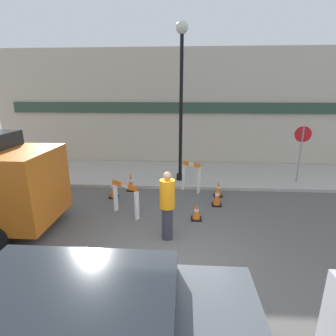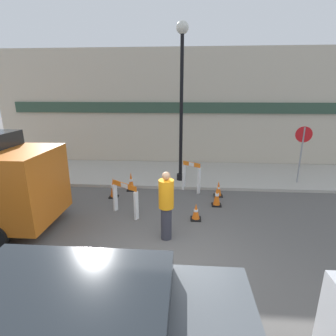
# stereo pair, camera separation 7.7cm
# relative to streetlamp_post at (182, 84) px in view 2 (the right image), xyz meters

# --- Properties ---
(ground_plane) EXTENTS (60.00, 60.00, 0.00)m
(ground_plane) POSITION_rel_streetlamp_post_xyz_m (-0.21, -5.32, -3.80)
(ground_plane) COLOR #565451
(sidewalk_slab) EXTENTS (18.00, 3.59, 0.12)m
(sidewalk_slab) POSITION_rel_streetlamp_post_xyz_m (-0.21, 0.97, -3.75)
(sidewalk_slab) COLOR #ADA89E
(sidewalk_slab) RESTS_ON ground_plane
(storefront_facade) EXTENTS (18.00, 0.22, 5.50)m
(storefront_facade) POSITION_rel_streetlamp_post_xyz_m (-0.21, 2.84, -1.05)
(storefront_facade) COLOR #BCB29E
(storefront_facade) RESTS_ON ground_plane
(streetlamp_post) EXTENTS (0.44, 0.44, 5.79)m
(streetlamp_post) POSITION_rel_streetlamp_post_xyz_m (0.00, 0.00, 0.00)
(streetlamp_post) COLOR black
(streetlamp_post) RESTS_ON sidewalk_slab
(stop_sign) EXTENTS (0.60, 0.10, 2.20)m
(stop_sign) POSITION_rel_streetlamp_post_xyz_m (4.60, 0.01, -2.21)
(stop_sign) COLOR gray
(stop_sign) RESTS_ON sidewalk_slab
(barricade_0) EXTENTS (0.88, 0.67, 1.01)m
(barricade_0) POSITION_rel_streetlamp_post_xyz_m (-1.56, -3.01, -3.25)
(barricade_0) COLOR white
(barricade_0) RESTS_ON ground_plane
(barricade_1) EXTENTS (0.67, 0.51, 1.12)m
(barricade_1) POSITION_rel_streetlamp_post_xyz_m (0.42, -0.97, -3.22)
(barricade_1) COLOR white
(barricade_1) RESTS_ON ground_plane
(traffic_cone_0) EXTENTS (0.30, 0.30, 0.70)m
(traffic_cone_0) POSITION_rel_streetlamp_post_xyz_m (-1.80, -1.03, -3.46)
(traffic_cone_0) COLOR black
(traffic_cone_0) RESTS_ON ground_plane
(traffic_cone_1) EXTENTS (0.30, 0.30, 0.72)m
(traffic_cone_1) POSITION_rel_streetlamp_post_xyz_m (-2.28, -1.73, -3.46)
(traffic_cone_1) COLOR black
(traffic_cone_1) RESTS_ON ground_plane
(traffic_cone_2) EXTENTS (0.30, 0.30, 0.55)m
(traffic_cone_2) POSITION_rel_streetlamp_post_xyz_m (1.37, -1.36, -3.54)
(traffic_cone_2) COLOR black
(traffic_cone_2) RESTS_ON ground_plane
(traffic_cone_3) EXTENTS (0.30, 0.30, 0.67)m
(traffic_cone_3) POSITION_rel_streetlamp_post_xyz_m (1.23, -2.16, -3.48)
(traffic_cone_3) COLOR black
(traffic_cone_3) RESTS_ON ground_plane
(traffic_cone_4) EXTENTS (0.30, 0.30, 0.49)m
(traffic_cone_4) POSITION_rel_streetlamp_post_xyz_m (0.53, -3.18, -3.57)
(traffic_cone_4) COLOR black
(traffic_cone_4) RESTS_ON ground_plane
(person_worker) EXTENTS (0.40, 0.40, 1.76)m
(person_worker) POSITION_rel_streetlamp_post_xyz_m (-0.24, -4.24, -2.86)
(person_worker) COLOR #33333D
(person_worker) RESTS_ON ground_plane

